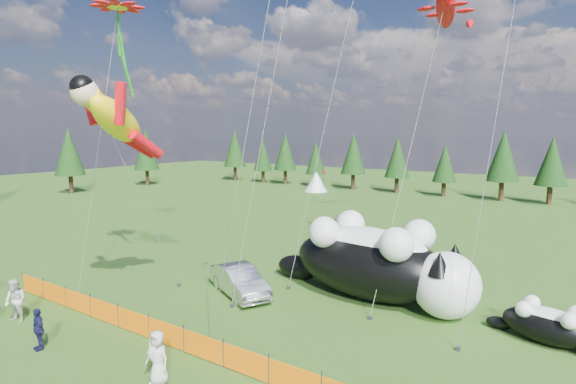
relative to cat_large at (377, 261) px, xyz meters
The scene contains 13 objects.
ground 8.24m from the cat_large, 128.40° to the right, with size 160.00×160.00×0.00m, color #133509.
safety_fence 10.62m from the cat_large, 118.20° to the right, with size 22.06×0.06×1.10m.
tree_line 39.10m from the cat_large, 97.32° to the left, with size 90.00×4.00×8.00m, color black, non-canonical shape.
festival_tents 34.27m from the cat_large, 79.87° to the left, with size 50.00×3.20×2.80m, color white, non-canonical shape.
cat_large is the anchor object (origin of this frame).
cat_small 7.83m from the cat_large, ahead, with size 4.54×2.26×1.65m.
car 7.09m from the cat_large, 151.38° to the right, with size 1.60×4.57×1.51m, color silver.
spectator_b 16.74m from the cat_large, 136.79° to the right, with size 0.95×0.56×1.96m, color beige.
spectator_c 15.10m from the cat_large, 125.95° to the right, with size 0.97×0.50×1.66m, color #15163A.
spectator_e 11.72m from the cat_large, 105.48° to the right, with size 0.90×0.59×1.84m, color beige.
superhero_kite 14.09m from the cat_large, 141.26° to the right, with size 5.78×6.52×11.24m.
gecko_kite 16.14m from the cat_large, 86.11° to the left, with size 4.41×14.26×19.02m.
flower_kite 18.56m from the cat_large, 157.52° to the right, with size 3.39×5.03×15.02m.
Camera 1 is at (13.24, -14.29, 8.38)m, focal length 28.00 mm.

